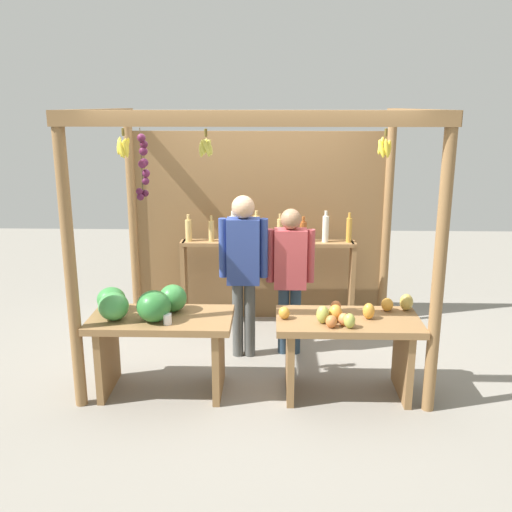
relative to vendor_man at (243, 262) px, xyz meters
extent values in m
plane|color=gray|center=(0.13, 0.03, -0.99)|extent=(12.00, 12.00, 0.00)
cylinder|color=olive|center=(-1.34, -1.03, 0.23)|extent=(0.10, 0.10, 2.44)
cylinder|color=olive|center=(1.60, -1.03, 0.23)|extent=(0.10, 0.10, 2.44)
cylinder|color=olive|center=(-1.34, 1.08, 0.23)|extent=(0.10, 0.10, 2.44)
cylinder|color=olive|center=(1.60, 1.08, 0.23)|extent=(0.10, 0.10, 2.44)
cube|color=olive|center=(0.13, -1.03, 1.39)|extent=(3.04, 0.12, 0.12)
cube|color=olive|center=(-1.34, 0.03, 1.39)|extent=(0.12, 2.21, 0.12)
cube|color=olive|center=(1.60, 0.03, 1.39)|extent=(0.12, 2.21, 0.12)
cube|color=brown|center=(0.13, 1.10, 0.11)|extent=(2.94, 0.04, 2.20)
cylinder|color=brown|center=(-0.90, -0.83, 1.28)|extent=(0.02, 0.02, 0.06)
ellipsoid|color=yellow|center=(-0.88, -0.83, 1.17)|extent=(0.04, 0.08, 0.15)
ellipsoid|color=yellow|center=(-0.88, -0.81, 1.17)|extent=(0.09, 0.07, 0.15)
ellipsoid|color=yellow|center=(-0.91, -0.80, 1.15)|extent=(0.08, 0.05, 0.15)
ellipsoid|color=yellow|center=(-0.94, -0.82, 1.17)|extent=(0.05, 0.06, 0.15)
ellipsoid|color=yellow|center=(-0.93, -0.84, 1.17)|extent=(0.06, 0.08, 0.15)
ellipsoid|color=yellow|center=(-0.91, -0.87, 1.15)|extent=(0.06, 0.04, 0.15)
ellipsoid|color=yellow|center=(-0.88, -0.86, 1.15)|extent=(0.06, 0.05, 0.15)
cylinder|color=brown|center=(-0.24, -0.91, 1.28)|extent=(0.02, 0.02, 0.06)
ellipsoid|color=#D1CC4C|center=(-0.22, -0.91, 1.15)|extent=(0.04, 0.06, 0.12)
ellipsoid|color=#D1CC4C|center=(-0.22, -0.89, 1.18)|extent=(0.07, 0.07, 0.13)
ellipsoid|color=#D1CC4C|center=(-0.24, -0.88, 1.17)|extent=(0.08, 0.04, 0.12)
ellipsoid|color=#D1CC4C|center=(-0.25, -0.89, 1.18)|extent=(0.07, 0.06, 0.13)
ellipsoid|color=#D1CC4C|center=(-0.28, -0.91, 1.15)|extent=(0.04, 0.06, 0.12)
ellipsoid|color=#D1CC4C|center=(-0.26, -0.93, 1.17)|extent=(0.06, 0.06, 0.13)
ellipsoid|color=#D1CC4C|center=(-0.23, -0.95, 1.18)|extent=(0.08, 0.04, 0.12)
ellipsoid|color=#D1CC4C|center=(-0.21, -0.93, 1.17)|extent=(0.06, 0.06, 0.13)
cylinder|color=brown|center=(1.16, -0.83, 1.28)|extent=(0.02, 0.02, 0.06)
ellipsoid|color=yellow|center=(1.19, -0.83, 1.15)|extent=(0.04, 0.07, 0.15)
ellipsoid|color=yellow|center=(1.17, -0.79, 1.15)|extent=(0.08, 0.05, 0.15)
ellipsoid|color=yellow|center=(1.13, -0.81, 1.18)|extent=(0.07, 0.08, 0.15)
ellipsoid|color=yellow|center=(1.12, -0.85, 1.16)|extent=(0.07, 0.08, 0.15)
ellipsoid|color=yellow|center=(1.16, -0.87, 1.16)|extent=(0.06, 0.04, 0.15)
cylinder|color=#4C422D|center=(-0.79, -0.72, 1.04)|extent=(0.01, 0.01, 0.55)
sphere|color=#511938|center=(-0.78, -0.74, 1.23)|extent=(0.07, 0.07, 0.07)
sphere|color=#47142D|center=(-0.76, -0.73, 1.18)|extent=(0.07, 0.07, 0.07)
sphere|color=#511938|center=(-0.77, -0.73, 1.12)|extent=(0.07, 0.07, 0.07)
sphere|color=#511938|center=(-0.77, -0.71, 1.03)|extent=(0.07, 0.07, 0.07)
sphere|color=#601E42|center=(-0.78, -0.73, 1.02)|extent=(0.07, 0.07, 0.07)
sphere|color=#601E42|center=(-0.76, -0.70, 0.94)|extent=(0.07, 0.07, 0.07)
sphere|color=#511938|center=(-0.77, -0.70, 0.88)|extent=(0.06, 0.06, 0.06)
sphere|color=#511938|center=(-0.82, -0.73, 0.80)|extent=(0.06, 0.06, 0.06)
sphere|color=#511938|center=(-0.81, -0.74, 0.75)|extent=(0.06, 0.06, 0.06)
sphere|color=#47142D|center=(-0.78, -0.71, 0.78)|extent=(0.06, 0.06, 0.06)
cube|color=olive|center=(-0.68, -0.77, -0.31)|extent=(1.23, 0.64, 0.06)
cube|color=olive|center=(-1.17, -0.77, -0.67)|extent=(0.06, 0.58, 0.65)
cube|color=olive|center=(-0.19, -0.77, -0.67)|extent=(0.06, 0.58, 0.65)
ellipsoid|color=#429347|center=(-1.06, -0.85, -0.16)|extent=(0.30, 0.30, 0.24)
ellipsoid|color=#2D7533|center=(-0.71, -0.88, -0.15)|extent=(0.40, 0.40, 0.27)
ellipsoid|color=#38843D|center=(-1.14, -0.64, -0.18)|extent=(0.35, 0.35, 0.21)
ellipsoid|color=#38843D|center=(-0.59, -0.63, -0.16)|extent=(0.26, 0.26, 0.24)
cylinder|color=white|center=(-0.59, -0.95, -0.24)|extent=(0.07, 0.07, 0.09)
cube|color=olive|center=(0.94, -0.77, -0.31)|extent=(1.23, 0.64, 0.06)
cube|color=olive|center=(0.44, -0.77, -0.67)|extent=(0.06, 0.58, 0.65)
cube|color=olive|center=(1.43, -0.77, -0.67)|extent=(0.06, 0.58, 0.65)
ellipsoid|color=gold|center=(1.31, -0.57, -0.23)|extent=(0.15, 0.15, 0.12)
ellipsoid|color=#A8B24C|center=(0.92, -0.99, -0.22)|extent=(0.14, 0.14, 0.12)
ellipsoid|color=#A8B24C|center=(0.71, -0.88, -0.21)|extent=(0.15, 0.15, 0.15)
ellipsoid|color=#E07F47|center=(0.88, -0.93, -0.23)|extent=(0.11, 0.11, 0.11)
ellipsoid|color=gold|center=(0.82, -0.84, -0.21)|extent=(0.13, 0.13, 0.15)
ellipsoid|color=#CC7038|center=(0.77, -0.98, -0.23)|extent=(0.12, 0.12, 0.11)
ellipsoid|color=gold|center=(1.11, -0.77, -0.21)|extent=(0.14, 0.14, 0.14)
ellipsoid|color=#B79E47|center=(1.48, -0.55, -0.21)|extent=(0.13, 0.13, 0.15)
ellipsoid|color=gold|center=(0.39, -0.79, -0.23)|extent=(0.11, 0.11, 0.11)
ellipsoid|color=#CC7038|center=(0.84, -0.63, -0.23)|extent=(0.11, 0.11, 0.11)
cube|color=olive|center=(-0.72, 0.82, -0.49)|extent=(0.05, 0.20, 1.00)
cube|color=olive|center=(1.19, 0.82, -0.49)|extent=(0.05, 0.20, 1.00)
cube|color=olive|center=(0.23, 0.82, -0.01)|extent=(1.91, 0.22, 0.04)
cylinder|color=#D8B266|center=(-0.65, 0.82, 0.13)|extent=(0.07, 0.07, 0.24)
cylinder|color=#D8B266|center=(-0.65, 0.82, 0.28)|extent=(0.03, 0.03, 0.06)
cylinder|color=#D8B266|center=(-0.40, 0.82, 0.13)|extent=(0.06, 0.06, 0.23)
cylinder|color=#D8B266|center=(-0.40, 0.82, 0.27)|extent=(0.03, 0.03, 0.06)
cylinder|color=silver|center=(-0.16, 0.82, 0.15)|extent=(0.08, 0.08, 0.29)
cylinder|color=silver|center=(-0.16, 0.82, 0.33)|extent=(0.03, 0.03, 0.06)
cylinder|color=#D8B266|center=(0.10, 0.82, 0.15)|extent=(0.08, 0.08, 0.29)
cylinder|color=#D8B266|center=(0.10, 0.82, 0.33)|extent=(0.04, 0.04, 0.06)
cylinder|color=#D8B266|center=(0.37, 0.82, 0.14)|extent=(0.06, 0.06, 0.26)
cylinder|color=#D8B266|center=(0.37, 0.82, 0.30)|extent=(0.03, 0.03, 0.06)
cylinder|color=#994C1E|center=(0.62, 0.82, 0.12)|extent=(0.08, 0.08, 0.23)
cylinder|color=#994C1E|center=(0.62, 0.82, 0.27)|extent=(0.03, 0.03, 0.06)
cylinder|color=silver|center=(0.87, 0.82, 0.16)|extent=(0.07, 0.07, 0.29)
cylinder|color=silver|center=(0.87, 0.82, 0.33)|extent=(0.03, 0.03, 0.06)
cylinder|color=gold|center=(1.13, 0.82, 0.15)|extent=(0.06, 0.06, 0.27)
cylinder|color=gold|center=(1.13, 0.82, 0.31)|extent=(0.03, 0.03, 0.06)
cylinder|color=#4E504D|center=(-0.06, 0.00, -0.60)|extent=(0.11, 0.11, 0.77)
cylinder|color=#4E504D|center=(0.06, 0.00, -0.60)|extent=(0.11, 0.11, 0.77)
cube|color=#2D428C|center=(0.00, 0.00, 0.11)|extent=(0.32, 0.19, 0.65)
cylinder|color=#2D428C|center=(-0.20, 0.00, 0.14)|extent=(0.08, 0.08, 0.59)
cylinder|color=#2D428C|center=(0.20, 0.00, 0.14)|extent=(0.08, 0.08, 0.59)
sphere|color=tan|center=(0.00, 0.00, 0.54)|extent=(0.22, 0.22, 0.22)
cylinder|color=#283C4E|center=(0.40, 0.08, -0.64)|extent=(0.11, 0.11, 0.71)
cylinder|color=#283C4E|center=(0.52, 0.08, -0.64)|extent=(0.11, 0.11, 0.71)
cube|color=#BF474C|center=(0.46, 0.08, 0.01)|extent=(0.32, 0.19, 0.60)
cylinder|color=#BF474C|center=(0.26, 0.08, 0.04)|extent=(0.08, 0.08, 0.54)
cylinder|color=#BF474C|center=(0.66, 0.08, 0.04)|extent=(0.08, 0.08, 0.54)
sphere|color=#997051|center=(0.46, 0.08, 0.41)|extent=(0.20, 0.20, 0.20)
camera|label=1|loc=(0.28, -5.38, 1.49)|focal=40.04mm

